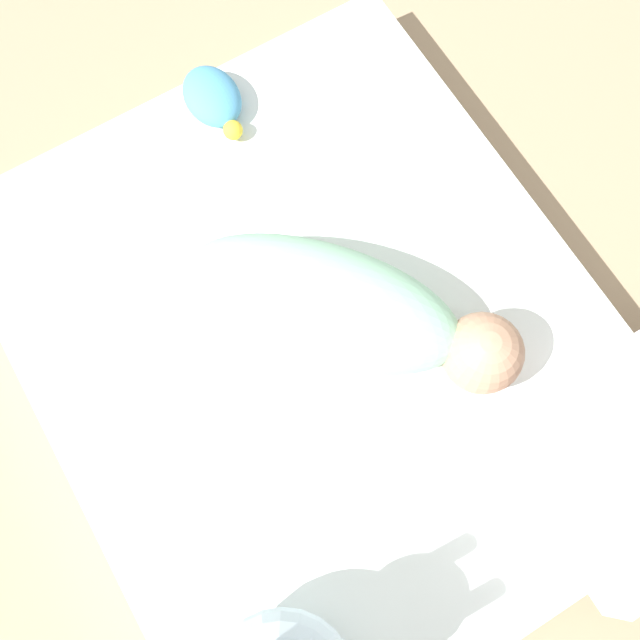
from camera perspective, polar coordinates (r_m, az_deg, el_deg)
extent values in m
plane|color=#9E8466|center=(1.40, -0.14, -2.79)|extent=(12.00, 12.00, 0.00)
cube|color=white|center=(1.34, -0.14, -2.12)|extent=(1.14, 0.94, 0.12)
ellipsoid|color=#99D6B2|center=(1.21, 0.16, 1.27)|extent=(0.48, 0.46, 0.17)
sphere|color=tan|center=(1.22, 12.27, -2.48)|extent=(0.13, 0.13, 0.13)
ellipsoid|color=#4C99C6|center=(1.47, -8.23, 16.51)|extent=(0.14, 0.10, 0.06)
sphere|color=yellow|center=(1.43, -6.65, 14.18)|extent=(0.04, 0.04, 0.04)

